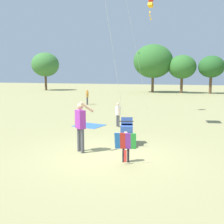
{
  "coord_description": "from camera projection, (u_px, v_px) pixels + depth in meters",
  "views": [
    {
      "loc": [
        2.86,
        -8.06,
        2.6
      ],
      "look_at": [
        -0.08,
        0.68,
        1.3
      ],
      "focal_mm": 43.37,
      "sensor_mm": 36.0,
      "label": 1
    }
  ],
  "objects": [
    {
      "name": "person_couple_left",
      "position": [
        87.0,
        96.0,
        23.13
      ],
      "size": [
        0.22,
        0.42,
        1.32
      ],
      "color": "#4C4C51",
      "rests_on": "ground"
    },
    {
      "name": "person_sitting_far",
      "position": [
        118.0,
        113.0,
        13.36
      ],
      "size": [
        0.29,
        0.3,
        1.2
      ],
      "color": "#4C4C51",
      "rests_on": "ground"
    },
    {
      "name": "kite_orange_delta",
      "position": [
        150.0,
        3.0,
        17.13
      ],
      "size": [
        1.01,
        3.28,
        7.47
      ],
      "color": "red",
      "rests_on": "ground"
    },
    {
      "name": "treeline_distant",
      "position": [
        201.0,
        64.0,
        35.23
      ],
      "size": [
        42.13,
        6.72,
        6.75
      ],
      "color": "brown",
      "rests_on": "ground"
    },
    {
      "name": "stroller",
      "position": [
        127.0,
        128.0,
        9.97
      ],
      "size": [
        0.69,
        1.12,
        1.03
      ],
      "color": "black",
      "rests_on": "ground"
    },
    {
      "name": "picnic_blanket",
      "position": [
        89.0,
        126.0,
        13.71
      ],
      "size": [
        1.53,
        1.41,
        0.02
      ],
      "primitive_type": "cube",
      "rotation": [
        0.0,
        0.0,
        -0.16
      ],
      "color": "#3366B2",
      "rests_on": "ground"
    },
    {
      "name": "ground_plane",
      "position": [
        108.0,
        154.0,
        8.83
      ],
      "size": [
        120.0,
        120.0,
        0.0
      ],
      "primitive_type": "plane",
      "color": "#938E5B"
    },
    {
      "name": "child_with_butterfly_kite",
      "position": [
        126.0,
        144.0,
        7.91
      ],
      "size": [
        0.64,
        0.4,
        0.94
      ],
      "color": "#232328",
      "rests_on": "ground"
    },
    {
      "name": "person_adult_flyer",
      "position": [
        81.0,
        123.0,
        8.94
      ],
      "size": [
        0.66,
        0.45,
        1.73
      ],
      "color": "#4C4C51",
      "rests_on": "ground"
    }
  ]
}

